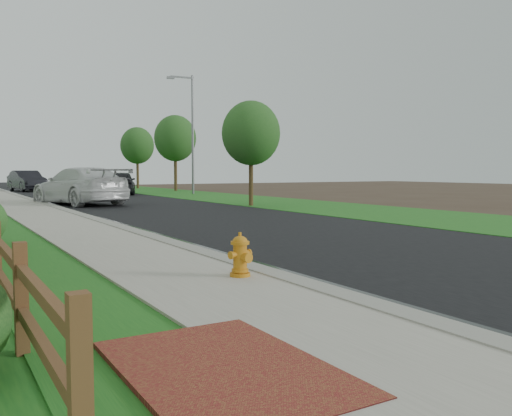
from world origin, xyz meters
TOP-DOWN VIEW (x-y plane):
  - ground at (0.00, 0.00)m, footprint 120.00×120.00m
  - road at (4.60, 35.00)m, footprint 8.00×90.00m
  - curb at (0.40, 35.00)m, footprint 0.40×90.00m
  - wet_gutter at (0.75, 35.00)m, footprint 0.50×90.00m
  - verge_far at (11.50, 35.00)m, footprint 6.00×90.00m
  - brick_patch at (-2.20, -1.00)m, footprint 1.60×2.40m
  - fire_hydrant at (-0.18, 2.38)m, footprint 0.46×0.37m
  - white_suv at (2.00, 23.19)m, footprint 4.18×6.93m
  - dark_car_mid at (7.20, 33.59)m, footprint 3.50×5.36m
  - dark_car_far at (2.22, 43.34)m, footprint 2.61×5.43m
  - streetlight at (11.84, 31.63)m, footprint 2.00×0.33m
  - tree_near_right at (9.00, 17.93)m, footprint 2.85×2.85m
  - tree_mid_right at (13.00, 37.45)m, footprint 3.50×3.50m
  - tree_far_right at (12.30, 45.21)m, footprint 3.17×3.17m

SIDE VIEW (x-z plane):
  - ground at x=0.00m, z-range 0.00..0.00m
  - road at x=4.60m, z-range 0.00..0.02m
  - verge_far at x=11.50m, z-range 0.00..0.04m
  - wet_gutter at x=0.75m, z-range 0.02..0.02m
  - brick_patch at x=-2.20m, z-range 0.00..0.11m
  - curb at x=0.40m, z-range 0.00..0.12m
  - fire_hydrant at x=-0.18m, z-range 0.07..0.77m
  - dark_car_mid at x=7.20m, z-range 0.02..1.72m
  - dark_car_far at x=2.22m, z-range 0.02..1.74m
  - white_suv at x=2.00m, z-range 0.02..1.90m
  - tree_near_right at x=9.00m, z-range 0.99..6.11m
  - tree_far_right at x=12.30m, z-range 1.16..7.01m
  - tree_mid_right at x=13.00m, z-range 1.23..7.57m
  - streetlight at x=11.84m, z-range 0.57..9.20m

